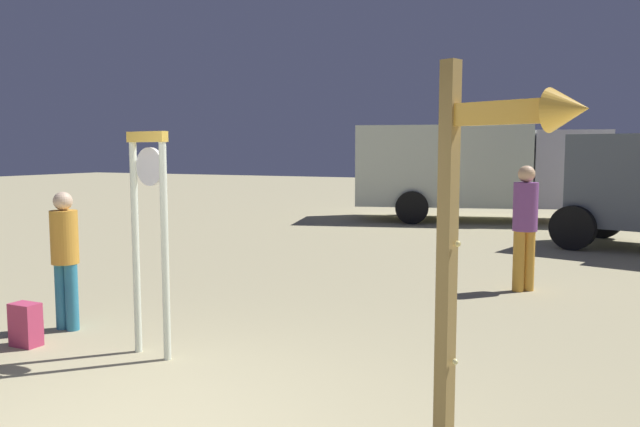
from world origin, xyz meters
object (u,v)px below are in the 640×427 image
object	(u,v)px
standing_clock	(150,220)
arrow_sign	(487,203)
backpack	(26,325)
person_distant	(525,221)
person_near_clock	(65,253)
box_truck_near	(474,167)

from	to	relation	value
standing_clock	arrow_sign	distance (m)	3.46
arrow_sign	backpack	bearing A→B (deg)	173.53
arrow_sign	person_distant	world-z (taller)	arrow_sign
arrow_sign	person_near_clock	bearing A→B (deg)	166.55
standing_clock	arrow_sign	world-z (taller)	arrow_sign
standing_clock	person_distant	distance (m)	5.37
person_near_clock	box_truck_near	size ratio (longest dim) A/B	0.21
standing_clock	backpack	world-z (taller)	standing_clock
person_distant	box_truck_near	xyz separation A→B (m)	(-2.52, 8.87, 0.52)
backpack	person_distant	distance (m)	6.50
standing_clock	backpack	bearing A→B (deg)	-167.08
backpack	box_truck_near	size ratio (longest dim) A/B	0.06
backpack	box_truck_near	xyz separation A→B (m)	(1.76, 13.69, 1.31)
arrow_sign	person_distant	size ratio (longest dim) A/B	1.43
person_near_clock	person_distant	xyz separation A→B (m)	(4.37, 4.21, 0.14)
person_distant	box_truck_near	distance (m)	9.23
arrow_sign	box_truck_near	distance (m)	14.53
standing_clock	arrow_sign	xyz separation A→B (m)	(3.33, -0.85, 0.35)
person_distant	box_truck_near	bearing A→B (deg)	105.88
standing_clock	person_near_clock	distance (m)	1.57
arrow_sign	box_truck_near	xyz separation A→B (m)	(-2.95, 14.22, -0.16)
person_distant	standing_clock	bearing A→B (deg)	-122.80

